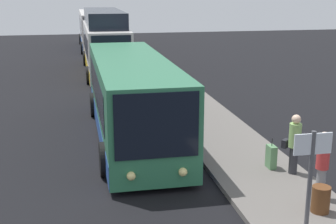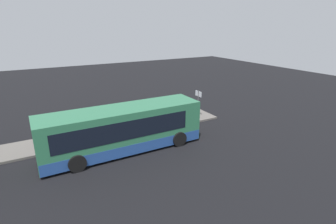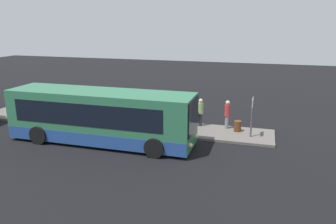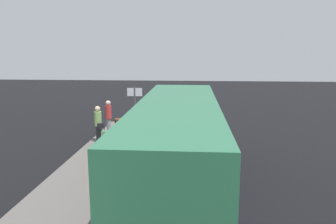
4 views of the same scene
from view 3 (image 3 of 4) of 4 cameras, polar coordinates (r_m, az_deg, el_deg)
The scene contains 8 objects.
ground at distance 19.37m, azimuth -12.80°, elevation -4.75°, with size 80.00×80.00×0.00m, color black.
platform at distance 21.86m, azimuth -9.02°, elevation -2.01°, with size 20.00×2.80×0.15m.
bus_lead at distance 18.51m, azimuth -11.72°, elevation -0.89°, with size 10.56×2.82×2.92m.
passenger_boarding at distance 20.45m, azimuth 10.28°, elevation -0.17°, with size 0.45×0.45×1.78m.
passenger_waiting at distance 20.75m, azimuth 5.63°, elevation 0.16°, with size 0.60×0.57×1.76m.
suitcase at distance 20.60m, azimuth 3.96°, elevation -1.70°, with size 0.39×0.21×0.93m.
sign_post at distance 19.10m, azimuth 14.45°, elevation 0.12°, with size 0.10×0.86×2.33m.
trash_bin at distance 20.22m, azimuth 12.02°, elevation -2.41°, with size 0.44×0.44×0.65m.
Camera 3 is at (9.12, -15.79, 6.54)m, focal length 35.00 mm.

